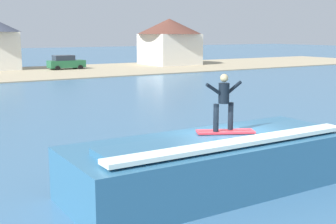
% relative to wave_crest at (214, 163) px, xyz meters
% --- Properties ---
extents(ground_plane, '(260.00, 260.00, 0.00)m').
position_rel_wave_crest_xyz_m(ground_plane, '(0.57, 0.14, -0.80)').
color(ground_plane, '#3D688C').
extents(wave_crest, '(8.97, 3.36, 1.71)m').
position_rel_wave_crest_xyz_m(wave_crest, '(0.00, 0.00, 0.00)').
color(wave_crest, '#306589').
rests_on(wave_crest, ground_plane).
extents(surfboard, '(1.76, 1.20, 0.06)m').
position_rel_wave_crest_xyz_m(surfboard, '(0.33, -0.09, 0.93)').
color(surfboard, '#D8333F').
rests_on(surfboard, wave_crest).
extents(surfer, '(1.31, 0.32, 1.69)m').
position_rel_wave_crest_xyz_m(surfer, '(0.27, -0.05, 1.91)').
color(surfer, black).
rests_on(surfer, surfboard).
extents(car_far_shore, '(4.49, 2.25, 1.86)m').
position_rel_wave_crest_xyz_m(car_far_shore, '(10.73, 44.66, 0.14)').
color(car_far_shore, '#23663D').
rests_on(car_far_shore, ground_plane).
extents(house_gabled_white, '(9.26, 9.26, 6.62)m').
position_rel_wave_crest_xyz_m(house_gabled_white, '(26.48, 45.41, 2.93)').
color(house_gabled_white, silver).
rests_on(house_gabled_white, ground_plane).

